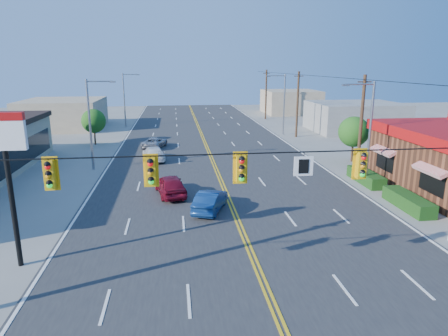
{
  "coord_description": "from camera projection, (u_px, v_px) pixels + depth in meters",
  "views": [
    {
      "loc": [
        -3.6,
        -14.13,
        9.16
      ],
      "look_at": [
        -0.27,
        12.56,
        2.2
      ],
      "focal_mm": 32.0,
      "sensor_mm": 36.0,
      "label": 1
    }
  ],
  "objects": [
    {
      "name": "tree_kfc_rear",
      "position": [
        354.0,
        132.0,
        38.32
      ],
      "size": [
        2.94,
        2.94,
        4.41
      ],
      "color": "#47301E",
      "rests_on": "ground"
    },
    {
      "name": "tree_west",
      "position": [
        94.0,
        121.0,
        46.71
      ],
      "size": [
        2.8,
        2.8,
        4.2
      ],
      "color": "#47301E",
      "rests_on": "ground"
    },
    {
      "name": "car_white",
      "position": [
        154.0,
        154.0,
        39.24
      ],
      "size": [
        2.6,
        4.86,
        1.34
      ],
      "primitive_type": "imported",
      "rotation": [
        0.0,
        0.0,
        3.3
      ],
      "color": "white",
      "rests_on": "ground"
    },
    {
      "name": "utility_pole_near",
      "position": [
        361.0,
        125.0,
        34.01
      ],
      "size": [
        0.28,
        0.28,
        8.4
      ],
      "primitive_type": "cylinder",
      "color": "#47301E",
      "rests_on": "ground"
    },
    {
      "name": "streetlight_se",
      "position": [
        368.0,
        129.0,
        29.92
      ],
      "size": [
        2.55,
        0.25,
        8.0
      ],
      "color": "gray",
      "rests_on": "ground"
    },
    {
      "name": "streetlight_ne",
      "position": [
        283.0,
        101.0,
        52.97
      ],
      "size": [
        2.55,
        0.25,
        8.0
      ],
      "color": "gray",
      "rests_on": "ground"
    },
    {
      "name": "bld_east_mid",
      "position": [
        355.0,
        117.0,
        56.87
      ],
      "size": [
        12.0,
        10.0,
        4.0
      ],
      "primitive_type": "cube",
      "color": "gray",
      "rests_on": "ground"
    },
    {
      "name": "pizza_hut_sign",
      "position": [
        6.0,
        158.0,
        17.53
      ],
      "size": [
        1.9,
        0.3,
        6.85
      ],
      "color": "black",
      "rests_on": "ground"
    },
    {
      "name": "utility_pole_mid",
      "position": [
        297.0,
        105.0,
        51.3
      ],
      "size": [
        0.28,
        0.28,
        8.4
      ],
      "primitive_type": "cylinder",
      "color": "#47301E",
      "rests_on": "ground"
    },
    {
      "name": "utility_pole_far",
      "position": [
        266.0,
        95.0,
        68.59
      ],
      "size": [
        0.28,
        0.28,
        8.4
      ],
      "primitive_type": "cylinder",
      "color": "#47301E",
      "rests_on": "ground"
    },
    {
      "name": "car_magenta",
      "position": [
        170.0,
        186.0,
        28.65
      ],
      "size": [
        2.58,
        4.66,
        1.5
      ],
      "primitive_type": "imported",
      "rotation": [
        0.0,
        0.0,
        3.33
      ],
      "color": "maroon",
      "rests_on": "ground"
    },
    {
      "name": "ground",
      "position": [
        268.0,
        296.0,
        16.3
      ],
      "size": [
        160.0,
        160.0,
        0.0
      ],
      "primitive_type": "plane",
      "color": "gray",
      "rests_on": "ground"
    },
    {
      "name": "streetlight_nw",
      "position": [
        125.0,
        97.0,
        59.99
      ],
      "size": [
        2.55,
        0.25,
        8.0
      ],
      "color": "gray",
      "rests_on": "ground"
    },
    {
      "name": "bld_east_far",
      "position": [
        291.0,
        102.0,
        77.59
      ],
      "size": [
        10.0,
        10.0,
        4.4
      ],
      "primitive_type": "cube",
      "color": "tan",
      "rests_on": "ground"
    },
    {
      "name": "bld_west_far",
      "position": [
        64.0,
        114.0,
        59.49
      ],
      "size": [
        11.0,
        12.0,
        4.2
      ],
      "primitive_type": "cube",
      "color": "tan",
      "rests_on": "ground"
    },
    {
      "name": "road",
      "position": [
        217.0,
        171.0,
        35.51
      ],
      "size": [
        20.0,
        120.0,
        0.06
      ],
      "primitive_type": "cube",
      "color": "#2D2D30",
      "rests_on": "ground"
    },
    {
      "name": "streetlight_sw",
      "position": [
        92.0,
        120.0,
        35.01
      ],
      "size": [
        2.55,
        0.25,
        8.0
      ],
      "color": "gray",
      "rests_on": "ground"
    },
    {
      "name": "car_silver",
      "position": [
        155.0,
        143.0,
        45.21
      ],
      "size": [
        3.09,
        4.65,
        1.18
      ],
      "primitive_type": "imported",
      "rotation": [
        0.0,
        0.0,
        2.86
      ],
      "color": "#A1A1A6",
      "rests_on": "ground"
    },
    {
      "name": "car_blue",
      "position": [
        210.0,
        201.0,
        25.61
      ],
      "size": [
        2.73,
        4.27,
        1.33
      ],
      "primitive_type": "imported",
      "rotation": [
        0.0,
        0.0,
        2.78
      ],
      "color": "navy",
      "rests_on": "ground"
    },
    {
      "name": "signal_span",
      "position": [
        269.0,
        182.0,
        15.07
      ],
      "size": [
        24.32,
        0.34,
        9.0
      ],
      "color": "#47301E",
      "rests_on": "ground"
    }
  ]
}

